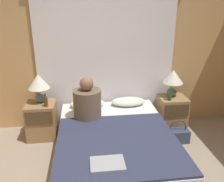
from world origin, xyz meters
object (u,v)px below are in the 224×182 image
at_px(lamp_left, 39,84).
at_px(lamp_right, 173,78).
at_px(laptop_on_bed, 107,163).
at_px(pillow_right, 128,102).
at_px(nightstand_right, 171,113).
at_px(nightstand_left, 42,120).
at_px(handbag_on_floor, 177,135).
at_px(beer_bottle_on_left_stand, 46,101).
at_px(person_left_in_bed, 87,102).
at_px(beer_bottle_on_right_stand, 170,95).
at_px(pillow_left, 87,104).
at_px(bed, 115,146).

bearing_deg(lamp_left, lamp_right, 0.00).
bearing_deg(laptop_on_bed, pillow_right, 71.60).
bearing_deg(nightstand_right, laptop_on_bed, -130.63).
bearing_deg(nightstand_left, handbag_on_floor, -11.35).
relative_size(beer_bottle_on_left_stand, laptop_on_bed, 0.57).
xyz_separation_m(nightstand_left, nightstand_right, (2.10, 0.00, 0.00)).
bearing_deg(beer_bottle_on_left_stand, person_left_in_bed, -16.96).
bearing_deg(lamp_left, person_left_in_bed, -27.08).
bearing_deg(beer_bottle_on_right_stand, person_left_in_bed, -171.83).
relative_size(nightstand_left, laptop_on_bed, 1.61).
bearing_deg(lamp_right, lamp_left, 180.00).
height_order(nightstand_left, pillow_right, nightstand_left).
xyz_separation_m(pillow_left, handbag_on_floor, (1.34, -0.50, -0.38)).
bearing_deg(handbag_on_floor, lamp_left, 166.74).
height_order(nightstand_right, beer_bottle_on_right_stand, beer_bottle_on_right_stand).
relative_size(nightstand_left, lamp_left, 1.29).
bearing_deg(lamp_left, pillow_right, 0.59).
xyz_separation_m(lamp_right, pillow_right, (-0.72, 0.01, -0.37)).
relative_size(lamp_left, lamp_right, 1.00).
distance_m(bed, pillow_left, 0.93).
bearing_deg(person_left_in_bed, lamp_right, 14.71).
bearing_deg(lamp_left, bed, -37.39).
bearing_deg(bed, handbag_on_floor, 17.54).
bearing_deg(lamp_right, pillow_right, 178.86).
distance_m(nightstand_right, pillow_right, 0.75).
xyz_separation_m(lamp_left, beer_bottle_on_right_stand, (2.00, -0.18, -0.21)).
distance_m(laptop_on_bed, handbag_on_floor, 1.59).
relative_size(pillow_right, beer_bottle_on_right_stand, 2.52).
bearing_deg(lamp_right, beer_bottle_on_right_stand, -119.08).
relative_size(nightstand_right, pillow_right, 1.04).
distance_m(pillow_left, handbag_on_floor, 1.48).
bearing_deg(pillow_right, beer_bottle_on_right_stand, -17.39).
bearing_deg(laptop_on_bed, nightstand_right, 49.37).
distance_m(bed, pillow_right, 0.93).
relative_size(bed, laptop_on_bed, 5.72).
xyz_separation_m(pillow_right, laptop_on_bed, (-0.50, -1.51, -0.02)).
bearing_deg(laptop_on_bed, lamp_left, 120.49).
distance_m(nightstand_right, beer_bottle_on_left_stand, 2.03).
height_order(lamp_left, handbag_on_floor, lamp_left).
bearing_deg(nightstand_right, beer_bottle_on_right_stand, -132.84).
relative_size(beer_bottle_on_right_stand, laptop_on_bed, 0.62).
height_order(pillow_left, person_left_in_bed, person_left_in_bed).
height_order(person_left_in_bed, beer_bottle_on_left_stand, person_left_in_bed).
bearing_deg(beer_bottle_on_left_stand, pillow_left, 17.56).
distance_m(beer_bottle_on_left_stand, beer_bottle_on_right_stand, 1.90).
bearing_deg(person_left_in_bed, bed, -52.40).
bearing_deg(handbag_on_floor, nightstand_right, 83.91).
xyz_separation_m(nightstand_left, laptop_on_bed, (0.88, -1.42, 0.19)).
distance_m(beer_bottle_on_left_stand, handbag_on_floor, 2.05).
bearing_deg(nightstand_right, handbag_on_floor, -96.09).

